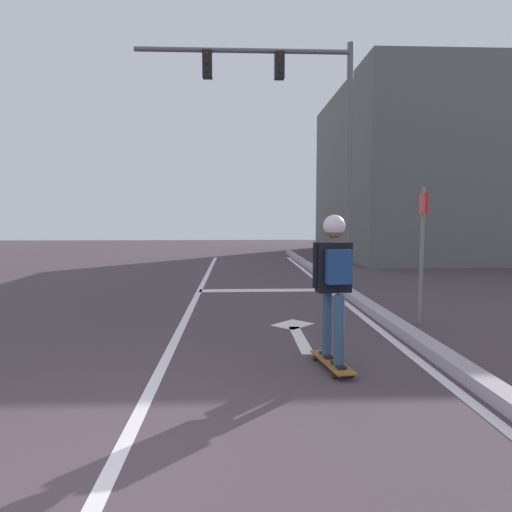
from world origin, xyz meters
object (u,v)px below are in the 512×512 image
at_px(traffic_signal_mast, 295,110).
at_px(street_sign_post, 422,235).
at_px(skater, 334,270).
at_px(skateboard, 332,362).

height_order(traffic_signal_mast, street_sign_post, traffic_signal_mast).
bearing_deg(street_sign_post, skater, -131.93).
bearing_deg(skateboard, street_sign_post, 47.77).
bearing_deg(street_sign_post, skateboard, -132.23).
xyz_separation_m(skateboard, skater, (0.00, -0.02, 1.02)).
height_order(skateboard, street_sign_post, street_sign_post).
bearing_deg(skateboard, skater, -80.87).
bearing_deg(traffic_signal_mast, skateboard, -93.71).
relative_size(skater, traffic_signal_mast, 0.27).
height_order(skateboard, skater, skater).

